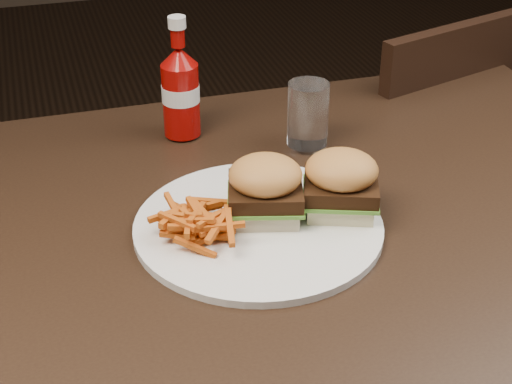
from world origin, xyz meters
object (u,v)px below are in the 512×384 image
object	(u,v)px
plate	(258,226)
chair_far	(381,184)
dining_table	(258,234)
ketchup_bottle	(181,100)
tumbler	(308,114)

from	to	relation	value
plate	chair_far	bearing A→B (deg)	50.71
dining_table	ketchup_bottle	world-z (taller)	ketchup_bottle
plate	tumbler	bearing A→B (deg)	55.07
chair_far	ketchup_bottle	world-z (taller)	ketchup_bottle
plate	tumbler	world-z (taller)	tumbler
dining_table	ketchup_bottle	bearing A→B (deg)	98.54
chair_far	plate	bearing A→B (deg)	33.84
tumbler	dining_table	bearing A→B (deg)	-126.67
dining_table	tumbler	distance (m)	0.23
dining_table	tumbler	size ratio (longest dim) A/B	12.50
chair_far	ketchup_bottle	distance (m)	0.67
dining_table	tumbler	bearing A→B (deg)	53.33
dining_table	plate	distance (m)	0.03
plate	tumbler	xyz separation A→B (m)	(0.14, 0.20, 0.05)
chair_far	ketchup_bottle	size ratio (longest dim) A/B	3.43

